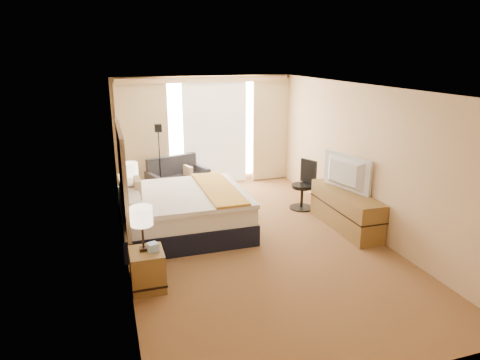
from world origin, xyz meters
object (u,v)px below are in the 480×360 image
object	(u,v)px
lamp_left	(141,217)
floor_lamp	(159,145)
media_dresser	(346,210)
lamp_right	(130,170)
bed	(183,211)
desk_chair	(304,187)
television	(342,173)
nightstand_right	(134,208)
nightstand_left	(147,270)
loveseat	(178,182)

from	to	relation	value
lamp_left	floor_lamp	bearing A→B (deg)	79.44
media_dresser	lamp_right	bearing A→B (deg)	159.10
bed	lamp_left	world-z (taller)	lamp_left
lamp_right	desk_chair	bearing A→B (deg)	-3.97
floor_lamp	television	distance (m)	4.11
nightstand_right	desk_chair	size ratio (longest dim) A/B	0.54
lamp_left	lamp_right	size ratio (longest dim) A/B	0.99
lamp_left	lamp_right	world-z (taller)	lamp_right
desk_chair	lamp_right	bearing A→B (deg)	152.43
nightstand_left	media_dresser	distance (m)	3.85
media_dresser	desk_chair	bearing A→B (deg)	103.16
nightstand_left	loveseat	size ratio (longest dim) A/B	0.37
nightstand_right	lamp_left	size ratio (longest dim) A/B	0.88
nightstand_left	lamp_right	distance (m)	2.59
bed	lamp_left	xyz separation A→B (m)	(-0.84, -1.72, 0.64)
bed	desk_chair	world-z (taller)	bed
nightstand_left	television	xyz separation A→B (m)	(3.65, 1.17, 0.75)
floor_lamp	lamp_left	size ratio (longest dim) A/B	2.56
nightstand_left	bed	world-z (taller)	bed
lamp_right	television	bearing A→B (deg)	-19.55
desk_chair	television	size ratio (longest dim) A/B	0.90
nightstand_right	lamp_right	distance (m)	0.76
media_dresser	floor_lamp	size ratio (longest dim) A/B	1.12
loveseat	television	world-z (taller)	television
television	floor_lamp	bearing A→B (deg)	31.10
floor_lamp	desk_chair	distance (m)	3.33
bed	media_dresser	bearing A→B (deg)	-13.79
loveseat	desk_chair	xyz separation A→B (m)	(2.33, -1.77, 0.18)
bed	floor_lamp	xyz separation A→B (m)	(-0.09, 2.29, 0.74)
bed	desk_chair	bearing A→B (deg)	10.23
lamp_right	media_dresser	bearing A→B (deg)	-20.90
nightstand_left	floor_lamp	bearing A→B (deg)	79.91
nightstand_right	loveseat	size ratio (longest dim) A/B	0.37
media_dresser	nightstand_right	bearing A→B (deg)	158.60
lamp_left	media_dresser	bearing A→B (deg)	15.17
lamp_left	nightstand_left	bearing A→B (deg)	-55.30
lamp_left	lamp_right	bearing A→B (deg)	89.85
bed	television	bearing A→B (deg)	-11.77
loveseat	lamp_right	distance (m)	2.04
media_dresser	desk_chair	size ratio (longest dim) A/B	1.77
media_dresser	television	size ratio (longest dim) A/B	1.60
desk_chair	television	bearing A→B (deg)	-101.60
floor_lamp	television	size ratio (longest dim) A/B	1.43
bed	lamp_left	bearing A→B (deg)	-115.90
desk_chair	lamp_left	size ratio (longest dim) A/B	1.62
floor_lamp	desk_chair	xyz separation A→B (m)	(2.70, -1.82, -0.68)
nightstand_right	lamp_left	xyz separation A→B (m)	(-0.03, -2.46, 0.76)
media_dresser	bed	size ratio (longest dim) A/B	0.82
loveseat	desk_chair	distance (m)	2.93
lamp_left	television	bearing A→B (deg)	17.05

